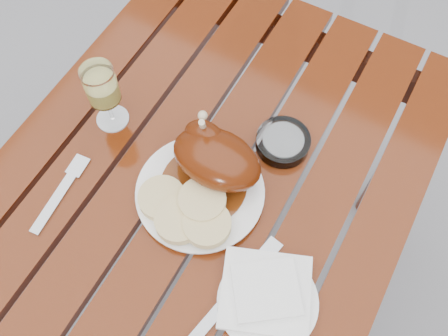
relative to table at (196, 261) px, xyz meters
The scene contains 11 objects.
ground 0.38m from the table, ahead, with size 60.00×60.00×0.00m, color slate.
table is the anchor object (origin of this frame).
dinner_plate 0.38m from the table, 65.93° to the left, with size 0.25×0.25×0.02m, color white.
roast_duck 0.45m from the table, 80.41° to the left, with size 0.18×0.18×0.13m.
bread_dumplings 0.41m from the table, 53.48° to the right, with size 0.19×0.14×0.03m.
wine_glass 0.52m from the table, 158.99° to the left, with size 0.07×0.07×0.16m, color #DFD765.
side_plate 0.45m from the table, 23.12° to the right, with size 0.18×0.18×0.01m, color white.
napkin 0.46m from the table, 21.81° to the right, with size 0.16×0.14×0.01m, color white.
ashtray 0.45m from the table, 63.01° to the left, with size 0.11×0.11×0.03m, color #B2B7BC.
fork 0.45m from the table, 153.93° to the right, with size 0.02×0.17×0.01m, color gray.
knife 0.43m from the table, 39.00° to the right, with size 0.02×0.22×0.01m, color gray.
Camera 1 is at (0.25, -0.30, 1.64)m, focal length 40.00 mm.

